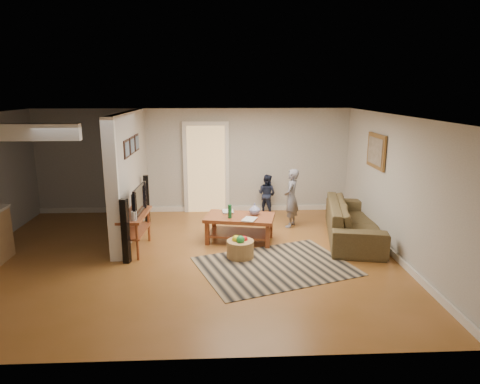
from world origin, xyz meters
name	(u,v)px	position (x,y,z in m)	size (l,w,h in m)	color
ground	(186,257)	(0.00, 0.00, 0.00)	(7.50, 7.50, 0.00)	brown
room_shell	(126,173)	(-1.07, 0.43, 1.46)	(7.54, 6.02, 2.52)	#A9A7A2
area_rug	(275,266)	(1.55, -0.49, 0.01)	(2.48, 1.81, 0.01)	black
sofa	(352,238)	(3.30, 0.85, 0.00)	(2.51, 0.98, 0.73)	#433721
coffee_table	(241,221)	(1.03, 0.80, 0.41)	(1.46, 1.03, 0.78)	brown
tv_console	(135,217)	(-0.94, 0.39, 0.64)	(0.47, 1.14, 0.97)	brown
speaker_left	(125,231)	(-1.00, -0.20, 0.57)	(0.11, 0.11, 1.14)	black
speaker_right	(147,200)	(-1.00, 2.01, 0.55)	(0.11, 0.11, 1.10)	black
toy_basket	(240,248)	(0.97, -0.06, 0.18)	(0.49, 0.49, 0.43)	olive
child	(290,226)	(2.16, 1.66, 0.00)	(0.47, 0.31, 1.28)	slate
toddler	(267,213)	(1.75, 2.70, 0.00)	(0.47, 0.36, 0.96)	#1C233B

